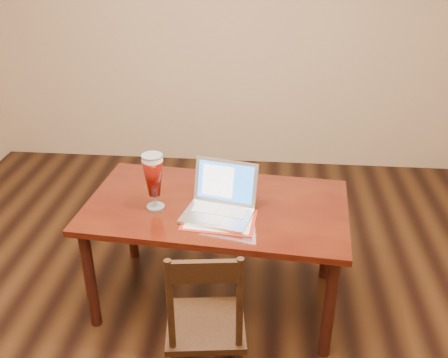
{
  "coord_description": "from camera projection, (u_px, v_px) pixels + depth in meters",
  "views": [
    {
      "loc": [
        0.37,
        -1.96,
        2.13
      ],
      "look_at": [
        0.14,
        0.5,
        0.84
      ],
      "focal_mm": 40.0,
      "sensor_mm": 36.0,
      "label": 1
    }
  ],
  "objects": [
    {
      "name": "dining_table",
      "position": [
        214.0,
        214.0,
        2.86
      ],
      "size": [
        1.54,
        0.95,
        1.02
      ],
      "rotation": [
        0.0,
        0.0,
        -0.08
      ],
      "color": "#4A1809",
      "rests_on": "ground"
    },
    {
      "name": "ground",
      "position": [
        190.0,
        354.0,
        2.75
      ],
      "size": [
        5.0,
        5.0,
        0.0
      ],
      "primitive_type": "plane",
      "color": "black",
      "rests_on": "ground"
    },
    {
      "name": "dining_chair",
      "position": [
        206.0,
        325.0,
        2.37
      ],
      "size": [
        0.42,
        0.4,
        0.88
      ],
      "rotation": [
        0.0,
        0.0,
        0.13
      ],
      "color": "black",
      "rests_on": "ground"
    },
    {
      "name": "room_shell",
      "position": [
        175.0,
        26.0,
        1.93
      ],
      "size": [
        4.51,
        5.01,
        2.71
      ],
      "color": "tan",
      "rests_on": "ground"
    }
  ]
}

